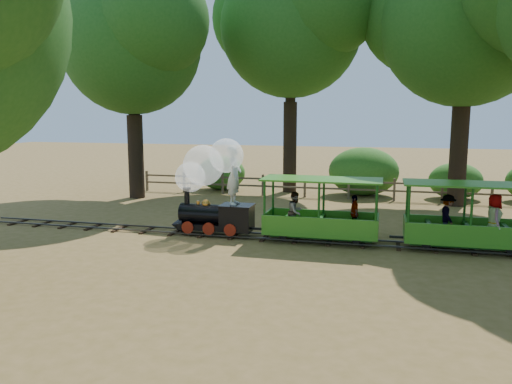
% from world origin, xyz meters
% --- Properties ---
extents(ground, '(90.00, 90.00, 0.00)m').
position_xyz_m(ground, '(0.00, 0.00, 0.00)').
color(ground, olive).
rests_on(ground, ground).
extents(track, '(22.00, 1.00, 0.10)m').
position_xyz_m(track, '(0.00, 0.00, 0.07)').
color(track, '#3F3D3A').
rests_on(track, ground).
extents(locomotive, '(2.74, 1.29, 3.15)m').
position_xyz_m(locomotive, '(-2.78, 0.07, 1.77)').
color(locomotive, black).
rests_on(locomotive, ground).
extents(carriage_front, '(3.52, 1.44, 1.83)m').
position_xyz_m(carriage_front, '(0.71, -0.04, 0.77)').
color(carriage_front, '#38881D').
rests_on(carriage_front, track).
extents(carriage_rear, '(3.52, 1.44, 1.83)m').
position_xyz_m(carriage_rear, '(4.83, -0.01, 0.81)').
color(carriage_rear, '#38881D').
rests_on(carriage_rear, track).
extents(oak_nw, '(7.70, 6.78, 9.95)m').
position_xyz_m(oak_nw, '(-8.53, 6.08, 7.18)').
color(oak_nw, '#2D2116').
rests_on(oak_nw, ground).
extents(oak_nc, '(8.42, 7.41, 11.30)m').
position_xyz_m(oak_nc, '(-2.03, 9.59, 8.27)').
color(oak_nc, '#2D2116').
rests_on(oak_nc, ground).
extents(oak_ne, '(8.53, 7.51, 10.92)m').
position_xyz_m(oak_ne, '(5.47, 7.59, 7.85)').
color(oak_ne, '#2D2116').
rests_on(oak_ne, ground).
extents(fence, '(18.10, 0.10, 1.00)m').
position_xyz_m(fence, '(0.00, 8.00, 0.58)').
color(fence, brown).
rests_on(fence, ground).
extents(shrub_west, '(2.49, 1.91, 1.72)m').
position_xyz_m(shrub_west, '(-5.51, 9.30, 0.86)').
color(shrub_west, '#2D6B1E').
rests_on(shrub_west, ground).
extents(shrub_mid_w, '(3.28, 2.53, 2.27)m').
position_xyz_m(shrub_mid_w, '(1.59, 9.30, 1.14)').
color(shrub_mid_w, '#2D6B1E').
rests_on(shrub_mid_w, ground).
extents(shrub_mid_e, '(2.38, 1.83, 1.65)m').
position_xyz_m(shrub_mid_e, '(5.69, 9.30, 0.82)').
color(shrub_mid_e, '#2D6B1E').
rests_on(shrub_mid_e, ground).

